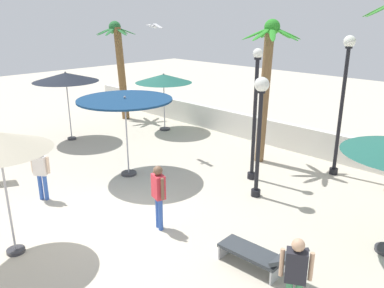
# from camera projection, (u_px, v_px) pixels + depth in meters

# --- Properties ---
(ground_plane) EXTENTS (56.00, 56.00, 0.00)m
(ground_plane) POSITION_uv_depth(u_px,v_px,m) (118.00, 217.00, 10.41)
(ground_plane) COLOR beige
(boundary_wall) EXTENTS (25.20, 0.30, 1.05)m
(boundary_wall) POSITION_uv_depth(u_px,v_px,m) (284.00, 135.00, 15.70)
(boundary_wall) COLOR silver
(boundary_wall) RESTS_ON ground_plane
(patio_umbrella_2) EXTENTS (2.69, 2.69, 2.93)m
(patio_umbrella_2) POSITION_uv_depth(u_px,v_px,m) (66.00, 77.00, 16.07)
(patio_umbrella_2) COLOR #333338
(patio_umbrella_2) RESTS_ON ground_plane
(patio_umbrella_3) EXTENTS (2.57, 2.57, 2.66)m
(patio_umbrella_3) POSITION_uv_depth(u_px,v_px,m) (164.00, 79.00, 17.56)
(patio_umbrella_3) COLOR #333338
(patio_umbrella_3) RESTS_ON ground_plane
(patio_umbrella_4) EXTENTS (3.04, 3.04, 2.70)m
(patio_umbrella_4) POSITION_uv_depth(u_px,v_px,m) (125.00, 103.00, 12.42)
(patio_umbrella_4) COLOR #333338
(patio_umbrella_4) RESTS_ON ground_plane
(palm_tree_0) EXTENTS (1.99, 2.03, 4.87)m
(palm_tree_0) POSITION_uv_depth(u_px,v_px,m) (119.00, 60.00, 19.56)
(palm_tree_0) COLOR brown
(palm_tree_0) RESTS_ON ground_plane
(palm_tree_1) EXTENTS (2.03, 2.03, 5.03)m
(palm_tree_1) POSITION_uv_depth(u_px,v_px,m) (267.00, 77.00, 13.39)
(palm_tree_1) COLOR brown
(palm_tree_1) RESTS_ON ground_plane
(lamp_post_0) EXTENTS (0.37, 0.37, 4.56)m
(lamp_post_0) POSITION_uv_depth(u_px,v_px,m) (343.00, 93.00, 12.38)
(lamp_post_0) COLOR black
(lamp_post_0) RESTS_ON ground_plane
(lamp_post_1) EXTENTS (0.41, 0.41, 3.55)m
(lamp_post_1) POSITION_uv_depth(u_px,v_px,m) (260.00, 120.00, 10.91)
(lamp_post_1) COLOR black
(lamp_post_1) RESTS_ON ground_plane
(lamp_post_3) EXTENTS (0.31, 0.31, 4.21)m
(lamp_post_3) POSITION_uv_depth(u_px,v_px,m) (255.00, 110.00, 12.16)
(lamp_post_3) COLOR black
(lamp_post_3) RESTS_ON ground_plane
(lounge_chair_0) EXTENTS (1.90, 0.64, 0.83)m
(lounge_chair_0) POSITION_uv_depth(u_px,v_px,m) (261.00, 254.00, 8.12)
(lounge_chair_0) COLOR #B7B7BC
(lounge_chair_0) RESTS_ON ground_plane
(guest_0) EXTENTS (0.54, 0.33, 1.69)m
(guest_0) POSITION_uv_depth(u_px,v_px,m) (159.00, 191.00, 9.56)
(guest_0) COLOR #3359B2
(guest_0) RESTS_ON ground_plane
(guest_1) EXTENTS (0.47, 0.41, 1.55)m
(guest_1) POSITION_uv_depth(u_px,v_px,m) (41.00, 170.00, 11.14)
(guest_1) COLOR #3359B2
(guest_1) RESTS_ON ground_plane
(guest_2) EXTENTS (0.49, 0.39, 1.64)m
(guest_2) POSITION_uv_depth(u_px,v_px,m) (296.00, 272.00, 6.61)
(guest_2) COLOR #3F8C59
(guest_2) RESTS_ON ground_plane
(seagull_0) EXTENTS (0.92, 0.39, 0.16)m
(seagull_0) POSITION_uv_depth(u_px,v_px,m) (154.00, 26.00, 13.96)
(seagull_0) COLOR white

